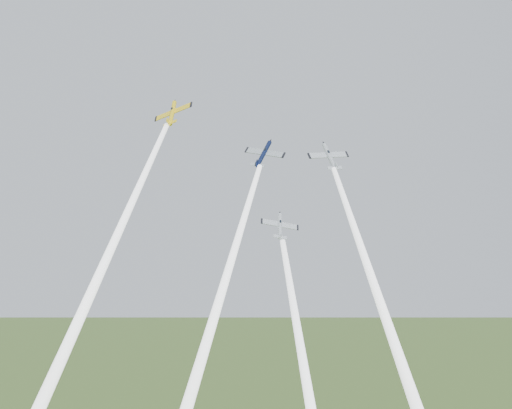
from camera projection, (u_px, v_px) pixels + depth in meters
name	position (u px, v px, depth m)	size (l,w,h in m)	color
plane_yellow	(172.00, 113.00, 122.77)	(8.47, 8.41, 1.33)	yellow
smoke_trail_yellow	(88.00, 301.00, 97.92)	(2.26, 2.26, 77.35)	white
plane_navy	(264.00, 154.00, 124.03)	(8.32, 8.26, 1.30)	#0C1436
smoke_trail_navy	(212.00, 324.00, 101.71)	(2.26, 2.26, 68.49)	white
plane_silver_right	(330.00, 157.00, 124.05)	(8.46, 8.40, 1.33)	silver
smoke_trail_silver_right	(390.00, 331.00, 100.70)	(2.26, 2.26, 69.72)	white
plane_silver_low	(280.00, 226.00, 109.88)	(6.75, 6.69, 1.06)	silver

